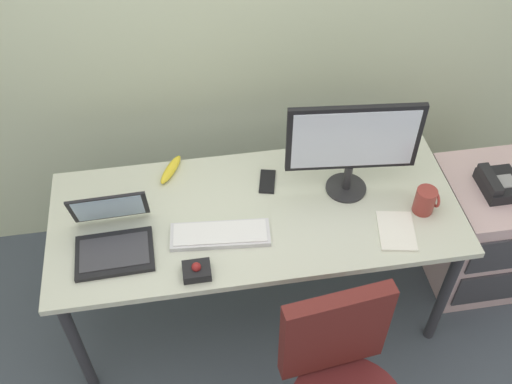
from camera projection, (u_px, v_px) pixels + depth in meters
The scene contains 12 objects.
ground_plane at pixel (256, 304), 3.09m from camera, with size 8.00×8.00×0.00m, color #434C56.
desk at pixel (256, 222), 2.61m from camera, with size 1.76×0.74×0.73m.
file_cabinet at pixel (478, 230), 3.01m from camera, with size 0.42×0.53×0.64m.
desk_phone at pixel (499, 184), 2.74m from camera, with size 0.17×0.20×0.09m.
monitor_main at pixel (353, 143), 2.45m from camera, with size 0.55×0.18×0.46m.
keyboard at pixel (220, 234), 2.46m from camera, with size 0.42×0.17×0.03m.
laptop at pixel (113, 237), 2.40m from camera, with size 0.32×0.31×0.23m.
trackball_mouse at pixel (197, 270), 2.32m from camera, with size 0.11×0.09×0.07m.
coffee_mug at pixel (425, 201), 2.52m from camera, with size 0.10×0.09×0.12m.
paper_notepad at pixel (396, 231), 2.48m from camera, with size 0.15×0.21×0.01m, color white.
cell_phone at pixel (267, 181), 2.68m from camera, with size 0.07×0.14×0.01m, color black.
banana at pixel (171, 169), 2.71m from camera, with size 0.19×0.04×0.04m, color yellow.
Camera 1 is at (-0.27, -1.68, 2.65)m, focal length 41.89 mm.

